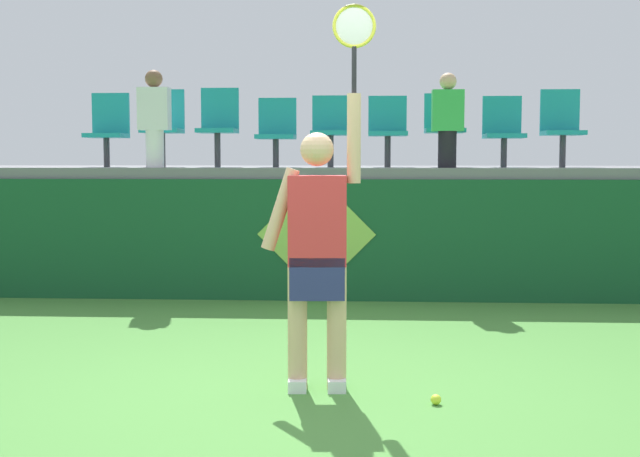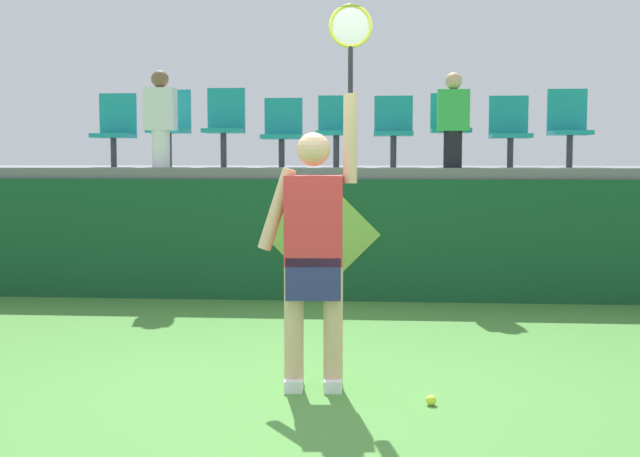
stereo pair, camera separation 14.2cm
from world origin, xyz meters
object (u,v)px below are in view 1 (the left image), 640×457
object	(u,v)px
stadium_chair_8	(562,125)
stadium_chair_1	(164,124)
spectator_0	(154,117)
tennis_ball	(436,400)
stadium_chair_2	(219,123)
stadium_chair_3	(276,130)
stadium_chair_0	(108,127)
stadium_chair_7	(503,129)
spectator_1	(448,119)
stadium_chair_4	(331,127)
stadium_chair_5	(388,127)
tennis_player	(318,247)
water_bottle	(159,157)
stadium_chair_6	(444,125)

from	to	relation	value
stadium_chair_8	stadium_chair_1	bearing A→B (deg)	-179.98
spectator_0	tennis_ball	bearing A→B (deg)	-55.73
stadium_chair_2	stadium_chair_3	xyz separation A→B (m)	(0.67, -0.00, -0.08)
stadium_chair_0	spectator_0	bearing A→B (deg)	-32.75
stadium_chair_7	spectator_0	bearing A→B (deg)	-173.90
stadium_chair_7	spectator_1	bearing A→B (deg)	-147.84
stadium_chair_0	stadium_chair_2	size ratio (longest dim) A/B	0.94
stadium_chair_4	stadium_chair_5	xyz separation A→B (m)	(0.65, 0.00, -0.01)
spectator_1	tennis_ball	bearing A→B (deg)	-95.89
tennis_player	spectator_0	distance (m)	4.44
stadium_chair_7	stadium_chair_8	size ratio (longest dim) A/B	0.92
stadium_chair_2	stadium_chair_4	distance (m)	1.30
stadium_chair_3	tennis_player	bearing A→B (deg)	-80.11
stadium_chair_1	stadium_chair_3	xyz separation A→B (m)	(1.31, -0.00, -0.07)
stadium_chair_1	stadium_chair_7	xyz separation A→B (m)	(3.89, -0.00, -0.07)
tennis_player	spectator_1	size ratio (longest dim) A/B	2.46
stadium_chair_8	stadium_chair_5	bearing A→B (deg)	-179.82
stadium_chair_0	spectator_1	distance (m)	3.91
stadium_chair_2	stadium_chair_0	bearing A→B (deg)	179.95
tennis_player	spectator_1	world-z (taller)	tennis_player
stadium_chair_8	tennis_ball	bearing A→B (deg)	-110.99
stadium_chair_0	stadium_chair_1	bearing A→B (deg)	-0.23
water_bottle	stadium_chair_5	xyz separation A→B (m)	(2.54, 0.45, 0.34)
water_bottle	stadium_chair_5	size ratio (longest dim) A/B	0.28
tennis_player	tennis_ball	distance (m)	1.23
stadium_chair_7	stadium_chair_8	distance (m)	0.65
water_bottle	stadium_chair_7	distance (m)	3.88
tennis_ball	stadium_chair_7	distance (m)	5.01
water_bottle	stadium_chair_3	world-z (taller)	stadium_chair_3
tennis_player	stadium_chair_1	world-z (taller)	tennis_player
water_bottle	stadium_chair_1	distance (m)	0.60
stadium_chair_6	stadium_chair_0	bearing A→B (deg)	179.88
stadium_chair_2	stadium_chair_5	distance (m)	1.95
water_bottle	stadium_chair_6	size ratio (longest dim) A/B	0.27
stadium_chair_3	spectator_1	bearing A→B (deg)	-12.29
stadium_chair_1	water_bottle	bearing A→B (deg)	-83.70
water_bottle	stadium_chair_7	world-z (taller)	stadium_chair_7
tennis_ball	stadium_chair_2	world-z (taller)	stadium_chair_2
stadium_chair_4	stadium_chair_7	distance (m)	1.95
stadium_chair_4	stadium_chair_6	world-z (taller)	stadium_chair_6
stadium_chair_0	stadium_chair_2	distance (m)	1.30
stadium_chair_8	spectator_0	bearing A→B (deg)	-174.73
stadium_chair_0	stadium_chair_6	bearing A→B (deg)	-0.12
tennis_ball	stadium_chair_4	distance (m)	4.97
tennis_player	stadium_chair_8	size ratio (longest dim) A/B	2.85
water_bottle	stadium_chair_0	world-z (taller)	stadium_chair_0
tennis_player	stadium_chair_3	xyz separation A→B (m)	(-0.73, 4.21, 0.91)
stadium_chair_0	stadium_chair_4	distance (m)	2.59
stadium_chair_0	stadium_chair_4	xyz separation A→B (m)	(2.59, -0.01, -0.00)
stadium_chair_1	stadium_chair_2	bearing A→B (deg)	0.13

